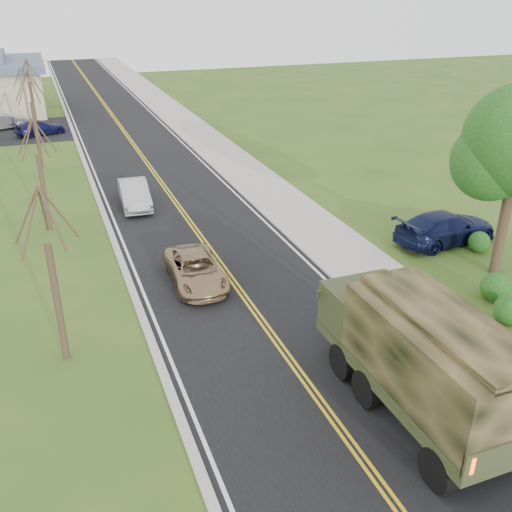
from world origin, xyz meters
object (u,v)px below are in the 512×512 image
suv_champagne (196,269)px  sedan_silver (134,194)px  military_truck (422,353)px  pickup_navy (446,228)px

suv_champagne → sedan_silver: sedan_silver is taller
military_truck → suv_champagne: military_truck is taller
military_truck → suv_champagne: (-3.81, 10.14, -1.49)m
military_truck → sedan_silver: size_ratio=1.70×
sedan_silver → pickup_navy: (13.25, -10.45, 0.05)m
suv_champagne → sedan_silver: bearing=96.2°
sedan_silver → pickup_navy: 16.87m
suv_champagne → sedan_silver: (-0.80, 10.25, 0.10)m
military_truck → sedan_silver: bearing=102.3°
suv_champagne → pickup_navy: 12.45m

